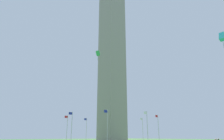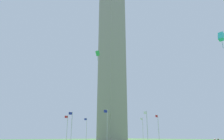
# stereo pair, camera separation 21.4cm
# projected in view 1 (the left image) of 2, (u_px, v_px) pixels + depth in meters

# --- Properties ---
(obelisk_monument) EXTENTS (6.57, 6.57, 59.77)m
(obelisk_monument) POSITION_uv_depth(u_px,v_px,m) (112.00, 49.00, 69.77)
(obelisk_monument) COLOR gray
(obelisk_monument) RESTS_ON ground
(flagpole_n) EXTENTS (1.12, 0.14, 8.20)m
(flagpole_n) POSITION_uv_depth(u_px,v_px,m) (71.00, 126.00, 53.58)
(flagpole_n) COLOR silver
(flagpole_n) RESTS_ON ground
(flagpole_ne) EXTENTS (1.12, 0.14, 8.20)m
(flagpole_ne) POSITION_uv_depth(u_px,v_px,m) (107.00, 125.00, 49.05)
(flagpole_ne) COLOR silver
(flagpole_ne) RESTS_ON ground
(flagpole_e) EXTENTS (1.12, 0.14, 8.20)m
(flagpole_e) POSITION_uv_depth(u_px,v_px,m) (147.00, 126.00, 52.12)
(flagpole_e) COLOR silver
(flagpole_e) RESTS_ON ground
(flagpole_se) EXTENTS (1.12, 0.14, 8.20)m
(flagpole_se) POSITION_uv_depth(u_px,v_px,m) (158.00, 128.00, 60.99)
(flagpole_se) COLOR silver
(flagpole_se) RESTS_ON ground
(flagpole_s) EXTENTS (1.12, 0.14, 8.20)m
(flagpole_s) POSITION_uv_depth(u_px,v_px,m) (143.00, 129.00, 70.46)
(flagpole_s) COLOR silver
(flagpole_s) RESTS_ON ground
(flagpole_sw) EXTENTS (1.12, 0.14, 8.20)m
(flagpole_sw) POSITION_uv_depth(u_px,v_px,m) (115.00, 129.00, 74.99)
(flagpole_sw) COLOR silver
(flagpole_sw) RESTS_ON ground
(flagpole_w) EXTENTS (1.12, 0.14, 8.20)m
(flagpole_w) POSITION_uv_depth(u_px,v_px,m) (86.00, 129.00, 71.92)
(flagpole_w) COLOR silver
(flagpole_w) RESTS_ON ground
(flagpole_nw) EXTENTS (1.12, 0.14, 8.20)m
(flagpole_nw) POSITION_uv_depth(u_px,v_px,m) (67.00, 128.00, 63.05)
(flagpole_nw) COLOR silver
(flagpole_nw) RESTS_ON ground
(kite_green_box) EXTENTS (0.99, 0.75, 2.33)m
(kite_green_box) POSITION_uv_depth(u_px,v_px,m) (98.00, 53.00, 47.52)
(kite_green_box) COLOR green
(kite_cyan_box) EXTENTS (0.89, 0.59, 2.12)m
(kite_cyan_box) POSITION_uv_depth(u_px,v_px,m) (222.00, 37.00, 24.94)
(kite_cyan_box) COLOR #33C6D1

